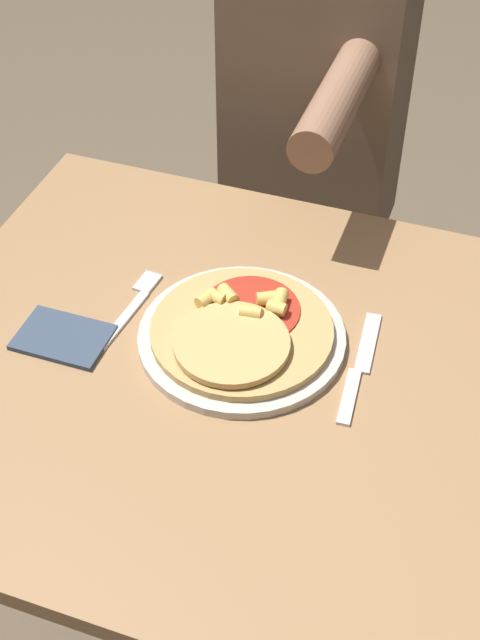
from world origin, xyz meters
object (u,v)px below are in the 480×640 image
Objects in this scene: dining_table at (229,430)px; person_diner at (315,121)px; plate at (240,337)px; knife at (359,369)px; fork at (133,304)px; pizza at (239,330)px.

person_diner reaches higher than dining_table.
dining_table is 3.11× the size of plate.
plate is at bearing 179.77° from knife.
plate is (-0.00, 0.05, 0.14)m from dining_table.
fork is (-0.18, 0.07, 0.14)m from dining_table.
plate is 0.62m from person_diner.
plate reaches higher than dining_table.
pizza is 0.18m from knife.
plate is 0.23× the size of person_diner.
person_diner is at bearing 95.55° from dining_table.
fork is at bearing 157.93° from dining_table.
pizza is 0.18m from fork.
knife is (0.17, 0.05, 0.14)m from dining_table.
pizza reaches higher than fork.
pizza is at bearing -6.87° from fork.
dining_table is 0.15m from plate.
fork and knife have the same top height.
pizza is (-0.00, -0.00, 0.02)m from plate.
pizza reaches higher than knife.
dining_table is 5.20× the size of fork.
dining_table is 4.15× the size of knife.
plate is 1.67× the size of fork.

